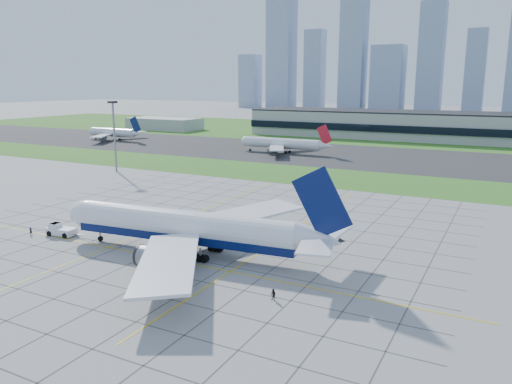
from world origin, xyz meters
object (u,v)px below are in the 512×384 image
light_mast (114,127)px  crew_far (273,295)px  pushback_tug (60,230)px  crew_near (31,231)px  distant_jet_1 (283,143)px  distant_jet_0 (114,132)px  airliner (187,228)px

light_mast → crew_far: size_ratio=14.32×
pushback_tug → crew_near: pushback_tug is taller
crew_near → distant_jet_1: 141.90m
distant_jet_0 → pushback_tug: bearing=-50.3°
crew_near → distant_jet_0: distant_jet_0 is taller
distant_jet_0 → crew_far: bearing=-41.1°
airliner → crew_far: 26.64m
distant_jet_1 → distant_jet_0: bearing=178.1°
crew_near → crew_far: 60.68m
crew_far → pushback_tug: bearing=-169.8°
airliner → distant_jet_1: 142.44m
distant_jet_0 → airliner: bearing=-43.1°
pushback_tug → crew_near: size_ratio=5.30×
crew_far → crew_near: bearing=-166.4°
airliner → distant_jet_1: airliner is taller
crew_far → distant_jet_1: bearing=133.1°
light_mast → distant_jet_0: size_ratio=0.60×
distant_jet_0 → distant_jet_1: (107.10, -3.53, 0.00)m
crew_far → distant_jet_1: 161.59m
light_mast → crew_near: light_mast is taller
crew_near → distant_jet_0: bearing=48.5°
crew_far → distant_jet_1: distant_jet_1 is taller
airliner → pushback_tug: 31.21m
crew_near → distant_jet_1: distant_jet_1 is taller
crew_near → crew_far: (60.40, -5.77, 0.02)m
light_mast → crew_far: (99.62, -74.10, -15.29)m
airliner → crew_near: size_ratio=33.94×
pushback_tug → distant_jet_1: size_ratio=0.21×
light_mast → pushback_tug: light_mast is taller
crew_far → distant_jet_0: distant_jet_0 is taller
crew_far → light_mast: bearing=162.4°
light_mast → distant_jet_0: 106.93m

